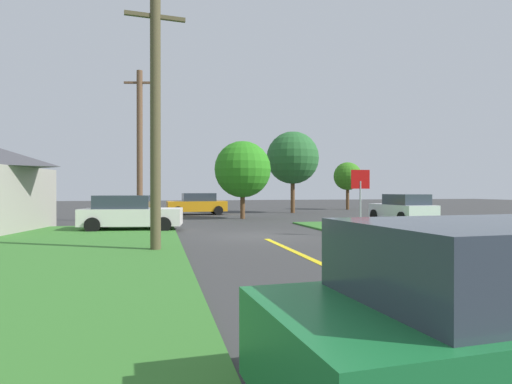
{
  "coord_description": "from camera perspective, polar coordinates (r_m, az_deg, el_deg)",
  "views": [
    {
      "loc": [
        -4.01,
        -16.81,
        1.87
      ],
      "look_at": [
        0.87,
        4.63,
        1.76
      ],
      "focal_mm": 30.22,
      "sensor_mm": 36.0,
      "label": 1
    }
  ],
  "objects": [
    {
      "name": "ground_plane",
      "position": [
        17.39,
        0.6,
        -5.89
      ],
      "size": [
        120.0,
        120.0,
        0.0
      ],
      "primitive_type": "plane",
      "color": "#373737"
    },
    {
      "name": "car_approaching_junction",
      "position": [
        32.67,
        -7.78,
        -1.58
      ],
      "size": [
        4.46,
        2.17,
        1.62
      ],
      "rotation": [
        0.0,
        0.0,
        3.19
      ],
      "color": "orange",
      "rests_on": "ground"
    },
    {
      "name": "oak_tree_right",
      "position": [
        41.62,
        12.03,
        2.04
      ],
      "size": [
        2.64,
        2.64,
        4.48
      ],
      "color": "brown",
      "rests_on": "ground"
    },
    {
      "name": "stop_sign",
      "position": [
        17.85,
        13.65,
        0.34
      ],
      "size": [
        0.76,
        0.13,
        2.68
      ],
      "rotation": [
        0.0,
        0.0,
        3.01
      ],
      "color": "#9EA0A8",
      "rests_on": "ground"
    },
    {
      "name": "lane_stripe_center",
      "position": [
        9.86,
        11.65,
        -10.63
      ],
      "size": [
        0.2,
        14.0,
        0.01
      ],
      "primitive_type": "cube",
      "color": "yellow",
      "rests_on": "ground"
    },
    {
      "name": "utility_pole_mid",
      "position": [
        26.17,
        -15.15,
        6.06
      ],
      "size": [
        1.79,
        0.47,
        8.83
      ],
      "color": "brown",
      "rests_on": "ground"
    },
    {
      "name": "car_on_crossroad",
      "position": [
        26.33,
        18.88,
        -2.04
      ],
      "size": [
        2.21,
        4.31,
        1.62
      ],
      "rotation": [
        0.0,
        0.0,
        1.6
      ],
      "color": "silver",
      "rests_on": "ground"
    },
    {
      "name": "parked_car_near_building",
      "position": [
        20.5,
        -16.34,
        -2.7
      ],
      "size": [
        4.64,
        2.5,
        1.62
      ],
      "rotation": [
        0.0,
        0.0,
        -0.12
      ],
      "color": "white",
      "rests_on": "ground"
    },
    {
      "name": "pine_tree_center",
      "position": [
        27.81,
        -1.79,
        3.01
      ],
      "size": [
        3.65,
        3.65,
        5.02
      ],
      "color": "brown",
      "rests_on": "ground"
    },
    {
      "name": "utility_pole_near",
      "position": [
        13.48,
        -13.17,
        9.19
      ],
      "size": [
        1.8,
        0.31,
        7.71
      ],
      "color": "brown",
      "rests_on": "ground"
    },
    {
      "name": "oak_tree_left",
      "position": [
        35.06,
        4.88,
        4.52
      ],
      "size": [
        4.24,
        4.24,
        6.59
      ],
      "color": "brown",
      "rests_on": "ground"
    }
  ]
}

